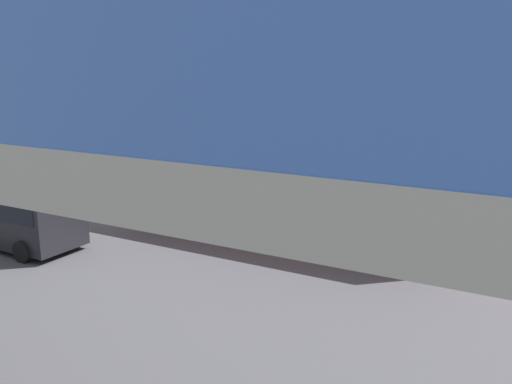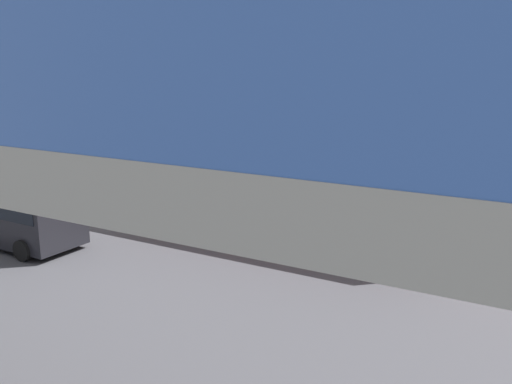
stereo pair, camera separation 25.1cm
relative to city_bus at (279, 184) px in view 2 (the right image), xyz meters
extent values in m
plane|color=#424247|center=(1.31, -0.26, -1.88)|extent=(80.00, 80.00, 0.00)
cube|color=red|center=(-0.01, 0.00, -0.17)|extent=(11.50, 2.55, 2.86)
cube|color=black|center=(-0.01, 0.00, 0.35)|extent=(11.04, 2.59, 0.90)
cube|color=white|center=(-0.01, 0.00, 1.15)|extent=(11.27, 2.58, 0.20)
cube|color=black|center=(5.76, 0.00, 0.18)|extent=(0.04, 2.24, 1.20)
cylinder|color=black|center=(3.67, 1.27, -1.36)|extent=(1.04, 0.30, 1.04)
cylinder|color=black|center=(3.67, -1.27, -1.36)|extent=(1.04, 0.30, 1.04)
cylinder|color=black|center=(-3.69, 1.27, -1.36)|extent=(1.04, 0.30, 1.04)
cylinder|color=black|center=(-3.69, -1.27, -1.36)|extent=(1.04, 0.30, 1.04)
cube|color=black|center=(7.20, 5.23, -0.77)|extent=(4.80, 1.95, 1.86)
cube|color=black|center=(7.20, 5.23, -0.41)|extent=(4.42, 1.98, 0.56)
cylinder|color=black|center=(8.78, 4.25, -1.54)|extent=(0.68, 0.22, 0.68)
cylinder|color=black|center=(5.61, 6.20, -1.54)|extent=(0.68, 0.22, 0.68)
cylinder|color=black|center=(5.61, 4.25, -1.54)|extent=(0.68, 0.22, 0.68)
torus|color=black|center=(9.88, 3.39, -1.52)|extent=(0.72, 0.06, 0.72)
cube|color=red|center=(10.40, 3.39, -1.34)|extent=(0.89, 0.04, 0.04)
cylinder|color=red|center=(10.21, 3.39, -1.14)|extent=(0.03, 0.03, 0.40)
cube|color=black|center=(10.21, 3.39, -0.94)|extent=(0.20, 0.08, 0.04)
torus|color=black|center=(11.19, 2.40, -1.52)|extent=(0.72, 0.06, 0.72)
torus|color=black|center=(10.14, 2.40, -1.52)|extent=(0.72, 0.06, 0.72)
cube|color=blue|center=(10.66, 2.40, -1.34)|extent=(0.89, 0.04, 0.04)
cylinder|color=blue|center=(10.47, 2.40, -1.14)|extent=(0.03, 0.03, 0.40)
cube|color=black|center=(10.47, 2.40, -0.94)|extent=(0.20, 0.08, 0.04)
cylinder|color=blue|center=(11.06, 2.40, -0.97)|extent=(0.02, 0.44, 0.02)
cylinder|color=#2D2D38|center=(8.82, -1.10, -1.46)|extent=(0.32, 0.32, 0.85)
cylinder|color=maroon|center=(8.82, -1.10, -0.68)|extent=(0.38, 0.38, 0.70)
sphere|color=tan|center=(8.82, -1.10, -0.20)|extent=(0.22, 0.22, 0.22)
cylinder|color=slate|center=(-6.48, -4.63, -0.48)|extent=(0.08, 0.08, 2.80)
cube|color=blue|center=(-6.48, -4.63, 0.62)|extent=(0.04, 0.60, 0.60)
cube|color=silver|center=(-4.69, -2.66, -1.88)|extent=(2.00, 0.20, 0.01)
cube|color=silver|center=(-0.69, -2.66, -1.88)|extent=(2.00, 0.20, 0.01)
cube|color=silver|center=(3.31, -2.66, -1.88)|extent=(2.00, 0.20, 0.01)
cube|color=silver|center=(7.31, -2.66, -1.88)|extent=(2.00, 0.20, 0.01)
camera|label=1|loc=(-8.39, 16.58, 4.02)|focal=38.46mm
camera|label=2|loc=(-8.61, 16.45, 4.02)|focal=38.46mm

